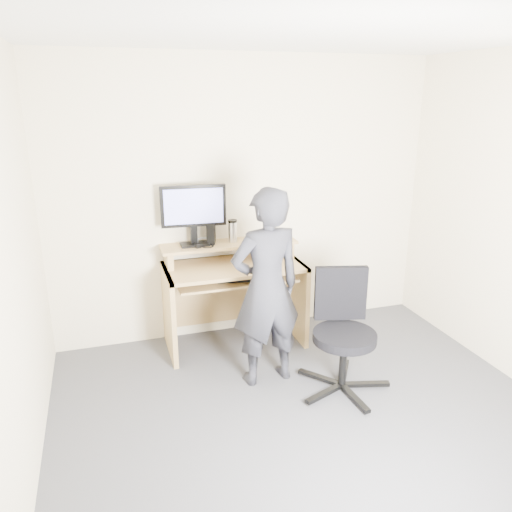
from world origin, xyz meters
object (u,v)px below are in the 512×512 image
person (266,288)px  monitor (193,210)px  desk (232,284)px  office_chair (343,327)px

person → monitor: bearing=-71.6°
desk → office_chair: 1.15m
office_chair → monitor: bearing=145.4°
monitor → desk: bearing=-11.0°
monitor → person: bearing=-60.7°
monitor → office_chair: size_ratio=0.62×
monitor → office_chair: (0.91, -1.06, -0.73)m
office_chair → person: bearing=169.4°
office_chair → person: size_ratio=0.58×
desk → monitor: 0.75m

